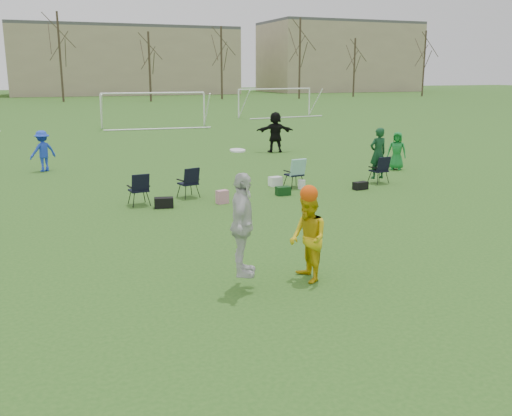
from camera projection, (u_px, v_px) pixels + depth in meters
name	position (u px, v px, depth m)	size (l,w,h in m)	color
ground	(293.00, 287.00, 10.52)	(260.00, 260.00, 0.00)	#2A591B
fielder_blue	(43.00, 151.00, 22.55)	(1.05, 0.60, 1.62)	blue
fielder_green_far	(397.00, 151.00, 22.95)	(0.74, 0.48, 1.52)	#15782D
fielder_black	(275.00, 132.00, 27.94)	(1.84, 0.58, 1.98)	black
center_contest	(275.00, 231.00, 10.35)	(2.07, 1.19, 2.58)	silver
sideline_setup	(289.00, 173.00, 18.95)	(9.22, 2.22, 1.96)	#103C1F
goal_mid	(154.00, 100.00, 40.46)	(7.40, 0.63, 2.46)	white
goal_right	(275.00, 94.00, 50.16)	(7.35, 1.14, 2.46)	white
tree_line	(63.00, 62.00, 72.65)	(110.28, 3.28, 11.40)	#382B21
building_row	(93.00, 59.00, 98.42)	(126.00, 16.00, 13.00)	tan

